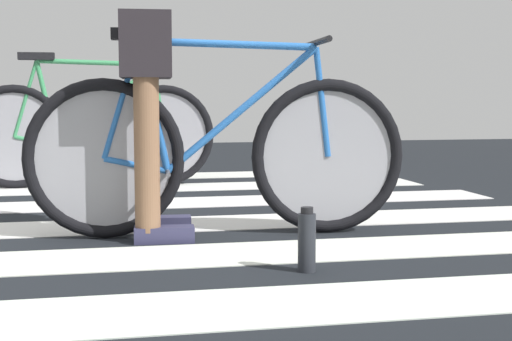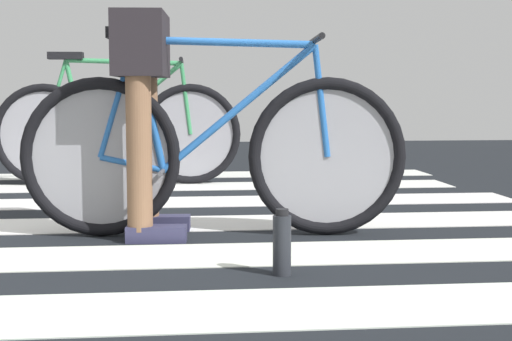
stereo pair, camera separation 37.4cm
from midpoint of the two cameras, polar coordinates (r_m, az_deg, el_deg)
The scene contains 6 objects.
ground at distance 3.35m, azimuth -19.15°, elevation -5.78°, with size 18.00×14.00×0.02m.
crosswalk_markings at distance 3.40m, azimuth -19.19°, elevation -5.39°, with size 5.46×5.75×0.00m.
bicycle_1_of_2 at distance 3.40m, azimuth -6.07°, elevation 1.40°, with size 1.74×0.52×0.93m.
cyclist_1_of_2 at distance 3.39m, azimuth -11.40°, elevation 5.69°, with size 0.34×0.42×1.00m.
bicycle_2_of_2 at distance 5.39m, azimuth -14.47°, elevation 2.81°, with size 1.74×0.52×0.93m.
water_bottle at distance 2.70m, azimuth 0.03°, elevation -5.52°, with size 0.07×0.07×0.24m.
Camera 1 is at (0.25, -3.26, 0.65)m, focal length 52.79 mm.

